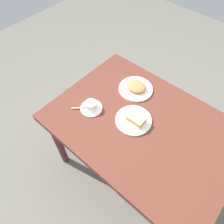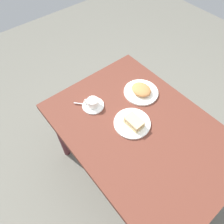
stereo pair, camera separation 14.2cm
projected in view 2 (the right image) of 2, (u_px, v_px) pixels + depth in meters
The scene contains 9 objects.
ground_plane at pixel (132, 171), 1.99m from camera, with size 6.00×6.00×0.00m, color slate.
dining_table at pixel (140, 135), 1.45m from camera, with size 1.24×0.89×0.76m.
sandwich_plate at pixel (132, 123), 1.40m from camera, with size 0.25×0.25×0.01m, color white.
sandwich_front at pixel (134, 122), 1.36m from camera, with size 0.12×0.08×0.05m.
coffee_saucer at pixel (93, 106), 1.49m from camera, with size 0.15×0.15×0.01m, color white.
coffee_cup at pixel (93, 102), 1.46m from camera, with size 0.10×0.08×0.06m.
spoon at pixel (83, 104), 1.49m from camera, with size 0.08×0.08×0.01m.
side_plate at pixel (141, 92), 1.56m from camera, with size 0.26×0.26×0.01m, color white.
side_food_pile at pixel (141, 90), 1.54m from camera, with size 0.15×0.13×0.04m, color #C47F45.
Camera 2 is at (-0.44, 0.61, 1.93)m, focal length 33.59 mm.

